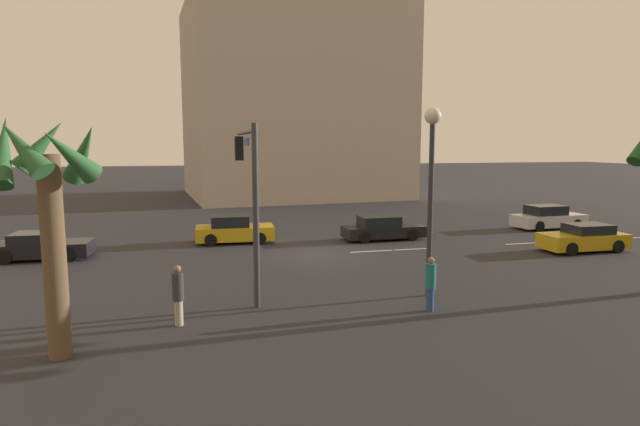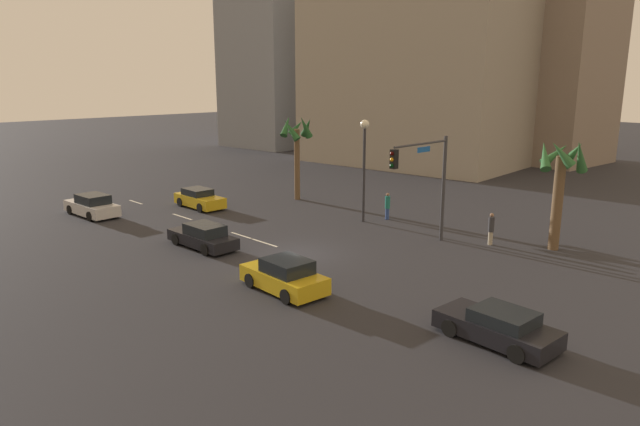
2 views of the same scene
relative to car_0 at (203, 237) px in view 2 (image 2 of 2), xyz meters
The scene contains 19 objects.
ground_plane 5.41m from the car_0, 33.00° to the left, with size 220.00×220.00×0.00m, color #28282D.
lane_stripe_0 13.82m from the car_0, 167.77° to the left, with size 1.96×0.14×0.01m, color silver.
lane_stripe_1 7.62m from the car_0, 157.36° to the left, with size 2.32×0.14×0.01m, color silver.
lane_stripe_2 3.02m from the car_0, 99.09° to the left, with size 2.00×0.14×0.01m, color silver.
lane_stripe_3 3.39m from the car_0, 61.39° to the left, with size 2.31×0.14×0.01m, color silver.
car_0 is the anchor object (origin of this frame).
car_1 17.05m from the car_0, ahead, with size 4.31×2.12×1.24m.
car_2 10.14m from the car_0, 148.25° to the left, with size 4.24×1.85×1.35m.
car_3 11.57m from the car_0, behind, with size 4.63×2.09×1.47m.
car_4 8.15m from the car_0, ahead, with size 4.21×2.11×1.48m.
traffic_signal 12.54m from the car_0, 46.71° to the left, with size 0.34×4.98×5.93m.
streetlamp 11.50m from the car_0, 77.94° to the left, with size 0.56×0.56×6.49m.
pedestrian_0 15.80m from the car_0, 47.46° to the left, with size 0.44×0.44×1.80m.
pedestrian_1 12.52m from the car_0, 76.35° to the left, with size 0.40×0.40×1.75m.
palm_tree_0 19.30m from the car_0, 44.46° to the left, with size 2.61×2.57×6.06m.
palm_tree_1 14.13m from the car_0, 115.45° to the left, with size 2.50×2.64×6.40m.
building_0 38.02m from the car_0, 108.25° to the left, with size 21.86×14.72×22.39m, color #9E9384.
building_1 47.13m from the car_0, 94.78° to the left, with size 14.80×10.27×21.04m, color gray.
building_3 53.03m from the car_0, 133.31° to the left, with size 11.05×16.10×33.16m, color gray.
Camera 2 is at (21.45, -19.47, 9.03)m, focal length 32.31 mm.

